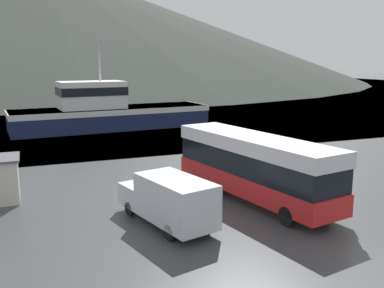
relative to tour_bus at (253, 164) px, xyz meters
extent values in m
plane|color=#3D5160|center=(1.22, 131.89, -1.91)|extent=(240.00, 240.00, 0.00)
cone|color=#2D332D|center=(-1.98, 162.48, 20.26)|extent=(239.69, 239.69, 44.35)
cube|color=red|center=(0.00, -0.01, -0.94)|extent=(4.45, 10.96, 1.04)
cube|color=black|center=(0.00, -0.01, 0.17)|extent=(4.36, 10.74, 1.19)
cube|color=silver|center=(0.00, -0.01, 1.13)|extent=(4.45, 10.96, 0.74)
cube|color=black|center=(-0.98, 5.25, -0.04)|extent=(2.20, 0.47, 1.60)
cylinder|color=black|center=(-1.78, 3.46, -1.46)|extent=(0.46, 0.94, 0.90)
cylinder|color=black|center=(0.42, 3.86, -1.46)|extent=(0.46, 0.94, 0.90)
cylinder|color=black|center=(-0.41, -3.89, -1.46)|extent=(0.46, 0.94, 0.90)
cylinder|color=black|center=(1.79, -3.48, -1.46)|extent=(0.46, 0.94, 0.90)
cube|color=silver|center=(-5.17, -2.42, -0.60)|extent=(2.89, 4.34, 1.92)
cube|color=silver|center=(-5.87, 0.34, -1.03)|extent=(2.33, 2.14, 1.06)
cube|color=black|center=(-5.66, -0.47, -0.17)|extent=(1.64, 0.47, 0.67)
cylinder|color=black|center=(-6.66, -0.10, -1.56)|extent=(0.39, 0.73, 0.70)
cylinder|color=black|center=(-4.96, 0.33, -1.56)|extent=(0.39, 0.73, 0.70)
cylinder|color=black|center=(-5.79, -3.51, -1.56)|extent=(0.39, 0.73, 0.70)
cylinder|color=black|center=(-4.10, -3.08, -1.56)|extent=(0.39, 0.73, 0.70)
cube|color=#19234C|center=(-2.29, 27.15, -0.77)|extent=(21.35, 7.51, 2.29)
cube|color=white|center=(-2.29, 27.15, 0.09)|extent=(21.56, 7.58, 0.57)
cube|color=white|center=(-4.38, 26.96, 1.81)|extent=(7.03, 4.53, 2.86)
cube|color=black|center=(-4.38, 26.96, 2.24)|extent=(7.17, 4.66, 0.86)
cylinder|color=#B2B2B7|center=(-3.38, 27.05, 5.34)|extent=(0.20, 0.20, 4.19)
cube|color=green|center=(5.40, -0.07, -1.31)|extent=(0.97, 0.93, 1.19)
cube|color=#227D3C|center=(5.40, -0.07, -0.65)|extent=(1.07, 1.02, 0.13)
cube|color=maroon|center=(-5.63, 29.96, -1.49)|extent=(7.79, 4.43, 0.84)
cylinder|color=#B29919|center=(7.18, 10.54, -1.67)|extent=(0.28, 0.28, 0.48)
sphere|color=#B29919|center=(7.18, 10.54, -1.35)|extent=(0.32, 0.32, 0.32)
camera|label=1|loc=(-10.94, -19.19, 5.33)|focal=40.00mm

